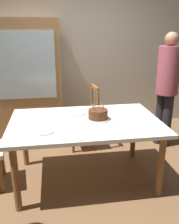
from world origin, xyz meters
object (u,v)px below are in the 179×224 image
(birthday_cake, at_px, (98,115))
(plate_far_side, at_px, (76,113))
(china_cabinet, at_px, (27,79))
(dining_table, at_px, (85,127))
(plate_near_celebrant, at_px, (43,131))
(chair_spindle_back, at_px, (84,118))
(person_guest, at_px, (167,84))

(birthday_cake, distance_m, plate_far_side, 0.33)
(birthday_cake, bearing_deg, china_cabinet, 120.38)
(dining_table, bearing_deg, china_cabinet, 115.76)
(plate_near_celebrant, bearing_deg, china_cabinet, 99.08)
(dining_table, xyz_separation_m, chair_spindle_back, (0.10, 0.86, -0.22))
(person_guest, xyz_separation_m, china_cabinet, (-2.07, 0.82, -0.02))
(plate_far_side, distance_m, chair_spindle_back, 0.71)
(dining_table, distance_m, person_guest, 1.54)
(dining_table, relative_size, plate_near_celebrant, 7.67)
(plate_near_celebrant, height_order, china_cabinet, china_cabinet)
(chair_spindle_back, relative_size, person_guest, 0.56)
(plate_near_celebrant, bearing_deg, plate_far_side, 52.08)
(birthday_cake, relative_size, china_cabinet, 0.15)
(birthday_cake, bearing_deg, person_guest, 31.71)
(plate_near_celebrant, xyz_separation_m, person_guest, (1.78, 0.98, 0.21))
(dining_table, xyz_separation_m, plate_far_side, (-0.08, 0.24, 0.09))
(china_cabinet, bearing_deg, dining_table, -64.24)
(plate_far_side, xyz_separation_m, china_cabinet, (-0.67, 1.31, 0.19))
(chair_spindle_back, height_order, person_guest, person_guest)
(dining_table, relative_size, chair_spindle_back, 1.78)
(dining_table, height_order, chair_spindle_back, chair_spindle_back)
(dining_table, distance_m, chair_spindle_back, 0.90)
(person_guest, bearing_deg, plate_far_side, -160.52)
(plate_far_side, bearing_deg, plate_near_celebrant, -127.92)
(birthday_cake, height_order, plate_far_side, birthday_cake)
(plate_near_celebrant, relative_size, chair_spindle_back, 0.23)
(chair_spindle_back, relative_size, china_cabinet, 0.50)
(china_cabinet, bearing_deg, plate_near_celebrant, -80.92)
(plate_near_celebrant, distance_m, person_guest, 2.05)
(plate_far_side, relative_size, person_guest, 0.13)
(birthday_cake, bearing_deg, plate_far_side, 136.19)
(chair_spindle_back, bearing_deg, dining_table, -96.46)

